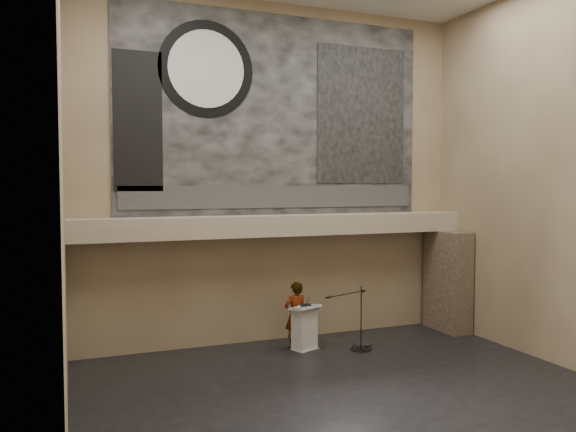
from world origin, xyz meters
name	(u,v)px	position (x,y,z in m)	size (l,w,h in m)	color
floor	(350,392)	(0.00, 0.00, 0.00)	(10.00, 10.00, 0.00)	black
wall_back	(276,173)	(0.00, 4.00, 4.25)	(10.00, 0.02, 8.50)	#7C674E
wall_front	(507,158)	(0.00, -4.00, 4.25)	(10.00, 0.02, 8.50)	#7C674E
wall_left	(62,164)	(-5.00, 0.00, 4.25)	(0.02, 8.00, 8.50)	#7C674E
wall_right	(553,171)	(5.00, 0.00, 4.25)	(0.02, 8.00, 8.50)	#7C674E
soffit	(282,225)	(0.00, 3.60, 2.95)	(10.00, 0.80, 0.50)	#A0917C
sprinkler_left	(220,239)	(-1.60, 3.55, 2.67)	(0.04, 0.04, 0.06)	#B2893D
sprinkler_right	(351,234)	(1.90, 3.55, 2.67)	(0.04, 0.04, 0.06)	#B2893D
banner	(277,115)	(0.00, 3.97, 5.70)	(8.00, 0.05, 5.00)	black
banner_text_strip	(277,197)	(0.00, 3.93, 3.65)	(7.76, 0.02, 0.55)	#313131
banner_clock_rim	(206,69)	(-1.80, 3.93, 6.70)	(2.30, 2.30, 0.02)	black
banner_clock_face	(207,69)	(-1.80, 3.91, 6.70)	(1.84, 1.84, 0.02)	silver
banner_building_print	(362,115)	(2.40, 3.93, 5.80)	(2.60, 0.02, 3.60)	black
banner_brick_print	(138,121)	(-3.40, 3.93, 5.40)	(1.10, 0.02, 3.20)	black
stone_pier	(448,281)	(4.65, 3.15, 1.35)	(0.60, 1.40, 2.70)	#46372B
lectern	(304,329)	(0.21, 2.68, 0.55)	(0.81, 0.69, 1.13)	silver
binder	(306,305)	(0.23, 2.66, 1.12)	(0.27, 0.21, 0.04)	black
papers	(303,307)	(0.14, 2.61, 1.10)	(0.23, 0.32, 0.01)	silver
speaker_person	(295,315)	(0.11, 2.99, 0.82)	(0.59, 0.39, 1.63)	silver
mic_stand	(360,341)	(1.52, 2.36, 0.22)	(1.38, 0.68, 1.53)	black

